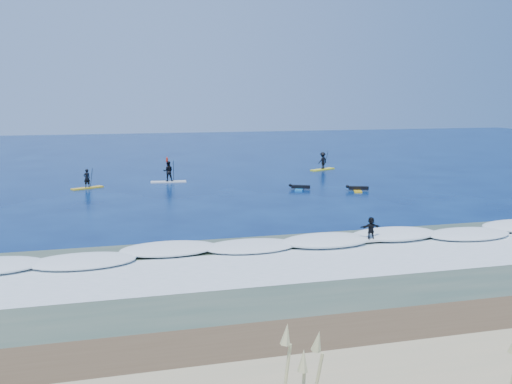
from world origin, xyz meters
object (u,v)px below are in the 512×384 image
object	(u,v)px
prone_paddler_far	(300,188)
wave_surfer	(371,230)
prone_paddler_near	(357,189)
sup_paddler_left	(87,182)
sup_paddler_center	(168,173)
sup_paddler_right	(323,162)
marker_buoy	(167,159)

from	to	relation	value
prone_paddler_far	wave_surfer	size ratio (longest dim) A/B	1.29
prone_paddler_near	wave_surfer	xyz separation A→B (m)	(-6.37, -15.43, 0.57)
sup_paddler_left	sup_paddler_center	size ratio (longest dim) A/B	0.84
prone_paddler_near	prone_paddler_far	bearing A→B (deg)	86.82
sup_paddler_right	marker_buoy	world-z (taller)	sup_paddler_right
sup_paddler_left	prone_paddler_far	world-z (taller)	sup_paddler_left
sup_paddler_center	marker_buoy	world-z (taller)	sup_paddler_center
marker_buoy	wave_surfer	bearing A→B (deg)	-81.04
sup_paddler_center	sup_paddler_right	xyz separation A→B (m)	(16.21, 4.50, 0.01)
sup_paddler_left	wave_surfer	size ratio (longest dim) A/B	1.51
sup_paddler_right	prone_paddler_near	xyz separation A→B (m)	(-2.04, -12.87, -0.66)
prone_paddler_near	prone_paddler_far	distance (m)	4.63
sup_paddler_left	sup_paddler_right	world-z (taller)	sup_paddler_right
sup_paddler_left	sup_paddler_right	distance (m)	23.84
sup_paddler_left	prone_paddler_far	distance (m)	17.42
sup_paddler_right	marker_buoy	xyz separation A→B (m)	(-14.67, 11.38, -0.56)
sup_paddler_right	sup_paddler_left	bearing A→B (deg)	167.46
sup_paddler_right	prone_paddler_near	distance (m)	13.05
sup_paddler_center	marker_buoy	bearing A→B (deg)	90.05
sup_paddler_right	marker_buoy	bearing A→B (deg)	114.61
sup_paddler_center	marker_buoy	xyz separation A→B (m)	(1.54, 15.88, -0.54)
sup_paddler_right	wave_surfer	world-z (taller)	sup_paddler_right
wave_surfer	sup_paddler_right	bearing A→B (deg)	72.89
prone_paddler_near	wave_surfer	distance (m)	16.70
sup_paddler_right	wave_surfer	distance (m)	29.53
prone_paddler_far	wave_surfer	bearing A→B (deg)	-163.91
sup_paddler_left	sup_paddler_right	bearing A→B (deg)	-12.92
sup_paddler_right	marker_buoy	distance (m)	18.58
sup_paddler_right	prone_paddler_far	xyz separation A→B (m)	(-6.31, -11.08, -0.66)
wave_surfer	prone_paddler_near	bearing A→B (deg)	67.03
sup_paddler_right	wave_surfer	xyz separation A→B (m)	(-8.41, -28.30, -0.09)
wave_surfer	marker_buoy	world-z (taller)	wave_surfer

